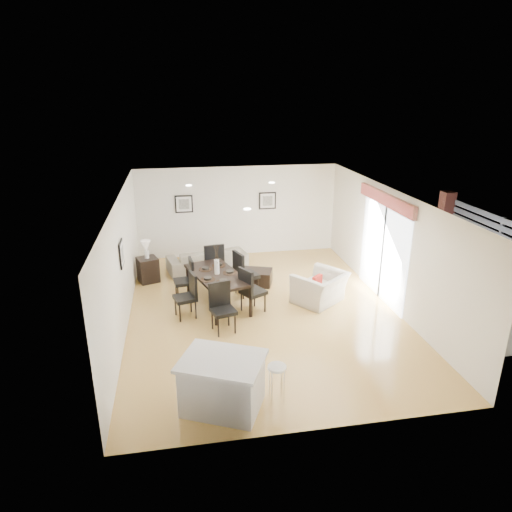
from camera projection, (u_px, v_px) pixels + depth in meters
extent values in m
plane|color=tan|center=(263.00, 311.00, 10.50)|extent=(8.00, 8.00, 0.00)
cube|color=white|center=(238.00, 211.00, 13.74)|extent=(6.00, 0.04, 2.70)
cube|color=white|center=(317.00, 352.00, 6.34)|extent=(6.00, 0.04, 2.70)
cube|color=white|center=(122.00, 264.00, 9.55)|extent=(0.04, 8.00, 2.70)
cube|color=white|center=(390.00, 248.00, 10.53)|extent=(0.04, 8.00, 2.70)
cube|color=white|center=(263.00, 195.00, 9.58)|extent=(6.00, 8.00, 0.02)
imported|color=gray|center=(207.00, 259.00, 12.81)|extent=(2.32, 1.30, 0.64)
imported|color=beige|center=(320.00, 288.00, 10.81)|extent=(1.51, 1.48, 0.74)
imported|color=#3E6029|center=(476.00, 271.00, 11.96)|extent=(0.43, 0.43, 0.62)
cube|color=black|center=(217.00, 275.00, 10.52)|extent=(1.48, 2.11, 0.06)
cylinder|color=black|center=(216.00, 310.00, 9.74)|extent=(0.07, 0.07, 0.73)
cylinder|color=black|center=(188.00, 281.00, 11.22)|extent=(0.07, 0.07, 0.73)
cylinder|color=black|center=(250.00, 302.00, 10.10)|extent=(0.07, 0.07, 0.73)
cylinder|color=black|center=(219.00, 275.00, 11.58)|extent=(0.07, 0.07, 0.73)
cube|color=black|center=(185.00, 298.00, 10.06)|extent=(0.56, 0.56, 0.08)
cube|color=black|center=(193.00, 285.00, 10.04)|extent=(0.17, 0.46, 0.55)
cylinder|color=black|center=(176.00, 307.00, 10.23)|extent=(0.04, 0.04, 0.42)
cylinder|color=black|center=(191.00, 304.00, 10.37)|extent=(0.04, 0.04, 0.42)
cylinder|color=black|center=(180.00, 313.00, 9.92)|extent=(0.04, 0.04, 0.42)
cylinder|color=black|center=(196.00, 310.00, 10.06)|extent=(0.04, 0.04, 0.42)
cube|color=black|center=(184.00, 282.00, 10.95)|extent=(0.51, 0.51, 0.08)
cube|color=black|center=(191.00, 270.00, 10.91)|extent=(0.12, 0.46, 0.54)
cylinder|color=black|center=(176.00, 289.00, 11.14)|extent=(0.04, 0.04, 0.41)
cylinder|color=black|center=(190.00, 287.00, 11.24)|extent=(0.04, 0.04, 0.41)
cylinder|color=black|center=(178.00, 295.00, 10.82)|extent=(0.04, 0.04, 0.41)
cylinder|color=black|center=(193.00, 293.00, 10.92)|extent=(0.04, 0.04, 0.41)
cube|color=black|center=(253.00, 292.00, 10.30)|extent=(0.66, 0.66, 0.08)
cube|color=black|center=(246.00, 282.00, 10.07)|extent=(0.29, 0.46, 0.58)
cylinder|color=black|center=(265.00, 303.00, 10.37)|extent=(0.04, 0.04, 0.44)
cylinder|color=black|center=(252.00, 308.00, 10.14)|extent=(0.04, 0.04, 0.44)
cylinder|color=black|center=(254.00, 298.00, 10.64)|extent=(0.04, 0.04, 0.44)
cylinder|color=black|center=(241.00, 302.00, 10.42)|extent=(0.04, 0.04, 0.44)
cube|color=black|center=(247.00, 275.00, 11.18)|extent=(0.65, 0.65, 0.09)
cube|color=black|center=(238.00, 265.00, 10.97)|extent=(0.23, 0.50, 0.61)
cylinder|color=black|center=(258.00, 287.00, 11.20)|extent=(0.04, 0.04, 0.46)
cylinder|color=black|center=(243.00, 290.00, 11.02)|extent=(0.04, 0.04, 0.46)
cylinder|color=black|center=(250.00, 281.00, 11.53)|extent=(0.04, 0.04, 0.46)
cylinder|color=black|center=(236.00, 284.00, 11.34)|extent=(0.04, 0.04, 0.46)
cube|color=black|center=(223.00, 311.00, 9.45)|extent=(0.57, 0.57, 0.08)
cube|color=black|center=(219.00, 294.00, 9.52)|extent=(0.47, 0.18, 0.56)
cylinder|color=black|center=(218.00, 328.00, 9.30)|extent=(0.04, 0.04, 0.43)
cylinder|color=black|center=(212.00, 320.00, 9.62)|extent=(0.04, 0.04, 0.43)
cylinder|color=black|center=(235.00, 324.00, 9.45)|extent=(0.04, 0.04, 0.43)
cylinder|color=black|center=(229.00, 317.00, 9.76)|extent=(0.04, 0.04, 0.43)
cube|color=black|center=(213.00, 266.00, 11.79)|extent=(0.58, 0.58, 0.09)
cube|color=black|center=(214.00, 257.00, 11.48)|extent=(0.52, 0.14, 0.62)
cylinder|color=black|center=(219.00, 272.00, 12.12)|extent=(0.04, 0.04, 0.47)
cylinder|color=black|center=(222.00, 277.00, 11.76)|extent=(0.04, 0.04, 0.47)
cylinder|color=black|center=(204.00, 274.00, 12.00)|extent=(0.04, 0.04, 0.47)
cylinder|color=black|center=(207.00, 279.00, 11.64)|extent=(0.04, 0.04, 0.47)
cylinder|color=white|center=(217.00, 267.00, 10.46)|extent=(0.12, 0.12, 0.34)
cylinder|color=#312016|center=(230.00, 273.00, 10.56)|extent=(0.33, 0.33, 0.01)
cylinder|color=black|center=(230.00, 272.00, 10.55)|extent=(0.18, 0.18, 0.05)
cylinder|color=#312016|center=(219.00, 265.00, 11.00)|extent=(0.33, 0.33, 0.01)
cylinder|color=black|center=(219.00, 264.00, 10.99)|extent=(0.18, 0.18, 0.05)
cylinder|color=#312016|center=(206.00, 269.00, 10.77)|extent=(0.33, 0.33, 0.01)
cylinder|color=black|center=(206.00, 268.00, 10.76)|extent=(0.18, 0.18, 0.05)
cylinder|color=#312016|center=(208.00, 280.00, 10.18)|extent=(0.33, 0.33, 0.01)
cylinder|color=black|center=(208.00, 278.00, 10.17)|extent=(0.18, 0.18, 0.05)
cylinder|color=#312016|center=(223.00, 282.00, 10.05)|extent=(0.33, 0.33, 0.01)
cylinder|color=black|center=(223.00, 281.00, 10.04)|extent=(0.18, 0.18, 0.05)
cube|color=black|center=(253.00, 277.00, 11.90)|extent=(1.10, 0.86, 0.39)
cube|color=black|center=(148.00, 270.00, 12.03)|extent=(0.63, 0.63, 0.65)
cylinder|color=white|center=(147.00, 254.00, 11.88)|extent=(0.11, 0.11, 0.21)
cone|color=white|center=(146.00, 246.00, 11.80)|extent=(0.25, 0.25, 0.28)
cube|color=#A11D14|center=(317.00, 282.00, 10.63)|extent=(0.29, 0.27, 0.31)
cube|color=silver|center=(223.00, 385.00, 7.16)|extent=(1.42, 1.28, 0.83)
cube|color=silver|center=(222.00, 361.00, 7.01)|extent=(1.55, 1.41, 0.06)
cylinder|color=white|center=(277.00, 367.00, 7.23)|extent=(0.30, 0.30, 0.04)
cylinder|color=silver|center=(281.00, 380.00, 7.45)|extent=(0.02, 0.02, 0.64)
cylinder|color=silver|center=(269.00, 381.00, 7.41)|extent=(0.02, 0.02, 0.64)
cylinder|color=silver|center=(272.00, 389.00, 7.23)|extent=(0.02, 0.02, 0.64)
cylinder|color=silver|center=(284.00, 387.00, 7.26)|extent=(0.02, 0.02, 0.64)
cube|color=black|center=(184.00, 204.00, 13.35)|extent=(0.52, 0.03, 0.52)
cube|color=white|center=(184.00, 204.00, 13.35)|extent=(0.44, 0.04, 0.44)
cube|color=#51504C|center=(184.00, 204.00, 13.35)|extent=(0.30, 0.04, 0.30)
cube|color=black|center=(267.00, 201.00, 13.76)|extent=(0.52, 0.03, 0.52)
cube|color=white|center=(267.00, 201.00, 13.76)|extent=(0.44, 0.04, 0.44)
cube|color=#51504C|center=(267.00, 201.00, 13.76)|extent=(0.30, 0.04, 0.30)
cube|color=black|center=(122.00, 254.00, 9.27)|extent=(0.03, 0.52, 0.52)
cube|color=white|center=(122.00, 254.00, 9.27)|extent=(0.04, 0.44, 0.44)
cube|color=#51504C|center=(122.00, 254.00, 9.27)|extent=(0.04, 0.30, 0.30)
cube|color=white|center=(383.00, 253.00, 10.88)|extent=(0.02, 2.40, 2.25)
cube|color=black|center=(382.00, 253.00, 10.88)|extent=(0.03, 0.05, 2.25)
cube|color=black|center=(387.00, 206.00, 10.49)|extent=(0.03, 2.50, 0.05)
cube|color=maroon|center=(386.00, 199.00, 10.43)|extent=(0.10, 2.70, 0.28)
plane|color=gray|center=(453.00, 290.00, 11.60)|extent=(6.00, 6.00, 0.00)
cube|color=#333336|center=(502.00, 254.00, 11.49)|extent=(0.08, 5.50, 1.80)
cube|color=maroon|center=(444.00, 225.00, 13.65)|extent=(0.35, 0.35, 2.00)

